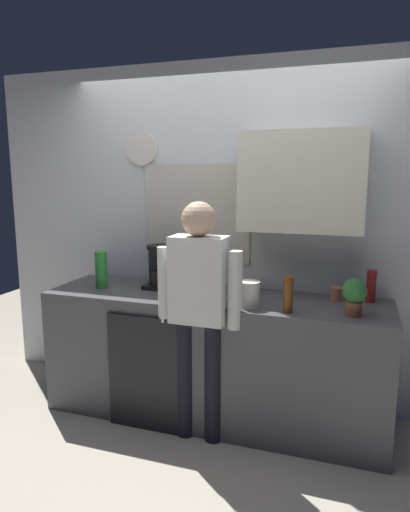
% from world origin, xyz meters
% --- Properties ---
extents(ground_plane, '(8.00, 8.00, 0.00)m').
position_xyz_m(ground_plane, '(0.00, 0.00, 0.00)').
color(ground_plane, beige).
extents(kitchen_counter, '(2.43, 0.64, 0.91)m').
position_xyz_m(kitchen_counter, '(0.00, 0.30, 0.46)').
color(kitchen_counter, '#4C4C51').
rests_on(kitchen_counter, ground_plane).
extents(dishwasher_panel, '(0.56, 0.02, 0.82)m').
position_xyz_m(dishwasher_panel, '(-0.38, -0.03, 0.41)').
color(dishwasher_panel, black).
rests_on(dishwasher_panel, ground_plane).
extents(back_wall_assembly, '(4.03, 0.42, 2.60)m').
position_xyz_m(back_wall_assembly, '(0.08, 0.70, 1.36)').
color(back_wall_assembly, silver).
rests_on(back_wall_assembly, ground_plane).
extents(coffee_maker, '(0.20, 0.20, 0.33)m').
position_xyz_m(coffee_maker, '(-0.46, 0.42, 1.06)').
color(coffee_maker, black).
rests_on(coffee_maker, kitchen_counter).
extents(bottle_green_wine, '(0.07, 0.07, 0.30)m').
position_xyz_m(bottle_green_wine, '(0.07, 0.16, 1.06)').
color(bottle_green_wine, '#195923').
rests_on(bottle_green_wine, kitchen_counter).
extents(bottle_clear_soda, '(0.09, 0.09, 0.28)m').
position_xyz_m(bottle_clear_soda, '(-0.87, 0.26, 1.05)').
color(bottle_clear_soda, '#2D8C33').
rests_on(bottle_clear_soda, kitchen_counter).
extents(bottle_amber_beer, '(0.06, 0.06, 0.23)m').
position_xyz_m(bottle_amber_beer, '(0.56, 0.08, 1.03)').
color(bottle_amber_beer, brown).
rests_on(bottle_amber_beer, kitchen_counter).
extents(bottle_red_vinegar, '(0.06, 0.06, 0.22)m').
position_xyz_m(bottle_red_vinegar, '(1.05, 0.50, 1.02)').
color(bottle_red_vinegar, maroon).
rests_on(bottle_red_vinegar, kitchen_counter).
extents(cup_terracotta_mug, '(0.08, 0.08, 0.09)m').
position_xyz_m(cup_terracotta_mug, '(0.83, 0.46, 0.96)').
color(cup_terracotta_mug, '#B26647').
rests_on(cup_terracotta_mug, kitchen_counter).
extents(mixing_bowl, '(0.22, 0.22, 0.08)m').
position_xyz_m(mixing_bowl, '(0.18, 0.47, 0.95)').
color(mixing_bowl, orange).
rests_on(mixing_bowl, kitchen_counter).
extents(potted_plant, '(0.15, 0.15, 0.23)m').
position_xyz_m(potted_plant, '(0.95, 0.15, 1.05)').
color(potted_plant, '#9E5638').
rests_on(potted_plant, kitchen_counter).
extents(dish_soap, '(0.06, 0.06, 0.18)m').
position_xyz_m(dish_soap, '(-0.21, 0.31, 0.99)').
color(dish_soap, green).
rests_on(dish_soap, kitchen_counter).
extents(storage_canister, '(0.14, 0.14, 0.17)m').
position_xyz_m(storage_canister, '(0.30, 0.12, 1.00)').
color(storage_canister, silver).
rests_on(storage_canister, kitchen_counter).
extents(person_at_sink, '(0.57, 0.22, 1.60)m').
position_xyz_m(person_at_sink, '(0.00, 0.00, 0.95)').
color(person_at_sink, black).
rests_on(person_at_sink, ground_plane).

